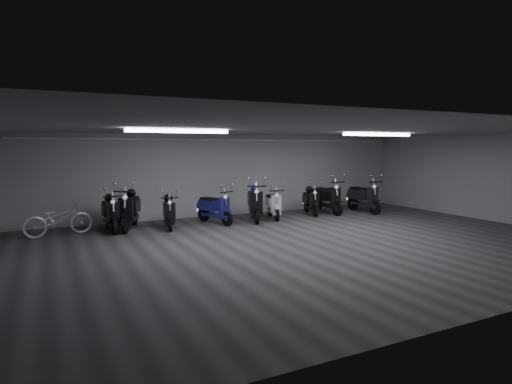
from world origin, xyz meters
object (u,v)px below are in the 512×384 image
scooter_7 (311,198)px  scooter_9 (364,193)px  helmet_2 (168,198)px  helmet_3 (254,188)px  helmet_4 (131,193)px  scooter_1 (130,204)px  scooter_4 (215,203)px  helmet_0 (109,198)px  bicycle (58,215)px  scooter_3 (169,208)px  scooter_6 (273,200)px  scooter_8 (327,193)px  scooter_5 (255,198)px  helmet_1 (309,189)px  scooter_0 (110,208)px

scooter_7 → scooter_9: scooter_9 is taller
helmet_2 → helmet_3: 2.87m
helmet_4 → helmet_3: bearing=-5.2°
helmet_3 → helmet_4: (-3.87, 0.35, 0.00)m
scooter_1 → scooter_4: (2.53, -0.25, -0.08)m
scooter_9 → helmet_0: (-8.77, 0.68, 0.21)m
scooter_9 → bicycle: bearing=179.9°
scooter_4 → helmet_4: 2.51m
bicycle → helmet_2: 3.00m
scooter_3 → helmet_4: bearing=159.8°
scooter_6 → scooter_8: scooter_8 is taller
helmet_3 → scooter_3: bearing=-175.2°
scooter_5 → bicycle: (-5.75, 0.25, -0.17)m
scooter_4 → helmet_1: scooter_4 is taller
helmet_0 → helmet_3: helmet_3 is taller
scooter_1 → scooter_3: scooter_1 is taller
scooter_1 → scooter_9: (8.23, -0.50, -0.01)m
scooter_1 → scooter_7: 6.21m
scooter_9 → helmet_0: size_ratio=8.15×
scooter_4 → helmet_0: size_ratio=7.25×
helmet_2 → helmet_3: (2.86, 0.03, 0.16)m
helmet_3 → scooter_1: bearing=178.6°
helmet_1 → helmet_4: bearing=178.9°
scooter_0 → scooter_6: bearing=-3.1°
scooter_9 → scooter_7: bearing=170.5°
helmet_0 → bicycle: bearing=-168.0°
scooter_6 → scooter_5: bearing=-156.5°
scooter_0 → scooter_5: size_ratio=0.89×
scooter_0 → scooter_4: (3.07, -0.19, -0.01)m
scooter_5 → bicycle: size_ratio=1.14×
helmet_0 → helmet_1: size_ratio=0.92×
scooter_1 → scooter_3: 1.12m
scooter_1 → scooter_4: bearing=16.0°
scooter_8 → helmet_3: 2.93m
scooter_4 → scooter_3: bearing=164.8°
scooter_6 → helmet_3: bearing=-178.5°
helmet_4 → bicycle: bearing=-170.0°
scooter_0 → scooter_3: scooter_0 is taller
scooter_0 → helmet_4: 0.80m
scooter_0 → scooter_4: bearing=-4.4°
helmet_2 → helmet_4: (-1.00, 0.38, 0.16)m
scooter_6 → helmet_0: bearing=-168.7°
scooter_5 → helmet_4: size_ratio=7.62×
helmet_0 → helmet_1: helmet_0 is taller
scooter_0 → helmet_4: size_ratio=6.76×
scooter_4 → bicycle: 4.41m
scooter_7 → helmet_3: (-2.24, -0.02, 0.43)m
helmet_2 → helmet_0: bearing=169.2°
scooter_8 → scooter_9: 1.41m
scooter_7 → scooter_0: bearing=-162.9°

